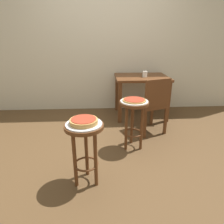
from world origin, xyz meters
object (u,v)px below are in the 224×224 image
serving_plate_middle (134,101)px  cup_near_edge (145,74)px  serving_plate_foreground (84,124)px  stool_middle (134,114)px  stool_foreground (85,141)px  pizza_foreground (84,121)px  dining_table (141,83)px  pizza_middle (134,100)px  wooden_chair (152,104)px

serving_plate_middle → cup_near_edge: cup_near_edge is taller
serving_plate_foreground → stool_middle: (0.57, 0.65, -0.17)m
stool_foreground → serving_plate_foreground: size_ratio=1.90×
pizza_foreground → dining_table: dining_table is taller
serving_plate_foreground → pizza_middle: (0.57, 0.65, 0.02)m
serving_plate_middle → wooden_chair: wooden_chair is taller
serving_plate_foreground → pizza_middle: size_ratio=1.17×
serving_plate_foreground → stool_middle: bearing=48.7°
serving_plate_middle → pizza_middle: size_ratio=1.19×
cup_near_edge → serving_plate_middle: bearing=-108.2°
stool_middle → wooden_chair: bearing=50.6°
stool_foreground → wooden_chair: wooden_chair is taller
cup_near_edge → stool_middle: bearing=-108.2°
cup_near_edge → pizza_foreground: bearing=-118.2°
serving_plate_middle → dining_table: size_ratio=0.37×
serving_plate_foreground → dining_table: (0.88, 1.79, -0.03)m
stool_middle → pizza_foreground: bearing=-131.3°
serving_plate_middle → dining_table: (0.31, 1.14, -0.03)m
pizza_foreground → pizza_middle: pizza_foreground is taller
serving_plate_middle → cup_near_edge: size_ratio=3.45×
stool_foreground → dining_table: bearing=63.8°
serving_plate_middle → cup_near_edge: 1.13m
serving_plate_foreground → pizza_foreground: 0.03m
stool_foreground → cup_near_edge: size_ratio=6.41×
pizza_foreground → stool_middle: (0.57, 0.65, -0.20)m
serving_plate_foreground → pizza_foreground: pizza_foreground is taller
serving_plate_middle → wooden_chair: size_ratio=0.40×
serving_plate_foreground → pizza_middle: pizza_middle is taller
stool_foreground → stool_middle: size_ratio=1.00×
pizza_foreground → cup_near_edge: size_ratio=2.58×
stool_foreground → cup_near_edge: bearing=61.8°
stool_foreground → pizza_foreground: bearing=0.0°
pizza_foreground → wooden_chair: 1.41m
stool_foreground → serving_plate_foreground: bearing=0.0°
serving_plate_foreground → pizza_foreground: size_ratio=1.31×
serving_plate_middle → wooden_chair: 0.56m
pizza_middle → wooden_chair: (0.34, 0.41, -0.19)m
stool_foreground → stool_middle: 0.86m
stool_foreground → cup_near_edge: 1.97m
stool_foreground → pizza_middle: (0.57, 0.65, 0.19)m
stool_foreground → stool_middle: same height
cup_near_edge → stool_foreground: bearing=-118.2°
serving_plate_foreground → pizza_foreground: bearing=0.0°
stool_foreground → serving_plate_foreground: serving_plate_foreground is taller
stool_foreground → dining_table: 2.00m
cup_near_edge → wooden_chair: (-0.01, -0.65, -0.32)m
serving_plate_foreground → pizza_middle: 0.86m
pizza_foreground → serving_plate_middle: pizza_foreground is taller
dining_table → cup_near_edge: cup_near_edge is taller
wooden_chair → dining_table: bearing=92.2°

